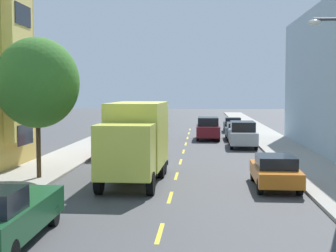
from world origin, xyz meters
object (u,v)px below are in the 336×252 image
at_px(delivery_box_truck, 136,138).
at_px(parked_hatchback_black, 233,125).
at_px(parked_wagon_teal, 237,131).
at_px(moving_burgundy_sedan, 208,128).
at_px(parked_wagon_sky, 135,131).
at_px(parked_wagon_charcoal, 155,119).
at_px(parked_sedan_orange, 275,171).
at_px(parked_pickup_forest, 0,215).
at_px(parked_suv_silver, 243,134).
at_px(street_tree_second, 37,83).
at_px(parked_suv_red, 116,141).

distance_m(delivery_box_truck, parked_hatchback_black, 29.14).
xyz_separation_m(parked_wagon_teal, moving_burgundy_sedan, (-2.47, 0.13, 0.18)).
relative_size(parked_wagon_sky, parked_wagon_charcoal, 1.01).
bearing_deg(moving_burgundy_sedan, parked_sedan_orange, -83.04).
bearing_deg(parked_pickup_forest, parked_hatchback_black, 77.26).
distance_m(parked_pickup_forest, parked_suv_silver, 25.81).
bearing_deg(parked_wagon_sky, parked_pickup_forest, -89.74).
bearing_deg(parked_suv_silver, street_tree_second, -126.34).
bearing_deg(moving_burgundy_sedan, delivery_box_truck, -100.03).
distance_m(delivery_box_truck, parked_suv_silver, 15.82).
height_order(delivery_box_truck, parked_hatchback_black, delivery_box_truck).
bearing_deg(moving_burgundy_sedan, parked_wagon_charcoal, 109.71).
xyz_separation_m(parked_wagon_teal, parked_suv_red, (-8.49, -11.44, 0.18)).
distance_m(street_tree_second, parked_sedan_orange, 11.53).
relative_size(parked_pickup_forest, parked_wagon_charcoal, 1.13).
bearing_deg(parked_pickup_forest, moving_burgundy_sedan, 78.68).
distance_m(street_tree_second, parked_suv_silver, 18.41).
bearing_deg(delivery_box_truck, parked_hatchback_black, 77.69).
bearing_deg(parked_suv_red, parked_wagon_charcoal, 90.33).
distance_m(parked_wagon_teal, parked_wagon_charcoal, 19.44).
xyz_separation_m(parked_hatchback_black, moving_burgundy_sedan, (-2.61, -8.12, 0.23)).
height_order(parked_wagon_sky, parked_suv_silver, parked_suv_silver).
height_order(parked_sedan_orange, parked_wagon_charcoal, parked_wagon_charcoal).
xyz_separation_m(delivery_box_truck, parked_suv_silver, (6.09, 14.57, -1.04)).
xyz_separation_m(parked_wagon_teal, parked_hatchback_black, (0.14, 8.25, -0.05)).
relative_size(parked_sedan_orange, parked_hatchback_black, 1.13).
height_order(parked_suv_red, parked_wagon_charcoal, parked_suv_red).
bearing_deg(parked_wagon_sky, parked_wagon_charcoal, 90.08).
distance_m(delivery_box_truck, parked_wagon_charcoal, 37.71).
relative_size(parked_suv_red, parked_suv_silver, 1.00).
xyz_separation_m(parked_sedan_orange, parked_suv_silver, (-0.12, 15.67, 0.24)).
bearing_deg(parked_pickup_forest, parked_sedan_orange, 45.14).
xyz_separation_m(street_tree_second, parked_hatchback_black, (10.81, 28.42, -3.82)).
bearing_deg(parked_wagon_charcoal, parked_suv_red, -89.67).
xyz_separation_m(street_tree_second, moving_burgundy_sedan, (8.20, 20.30, -3.59)).
xyz_separation_m(parked_wagon_sky, parked_wagon_charcoal, (-0.03, 18.30, 0.00)).
distance_m(parked_suv_red, parked_suv_silver, 10.32).
xyz_separation_m(parked_suv_red, parked_suv_silver, (8.52, 5.81, 0.00)).
bearing_deg(parked_hatchback_black, parked_wagon_teal, -91.00).
xyz_separation_m(street_tree_second, parked_suv_red, (2.18, 8.73, -3.59)).
distance_m(parked_hatchback_black, moving_burgundy_sedan, 8.53).
distance_m(parked_wagon_sky, parked_hatchback_black, 12.67).
relative_size(parked_pickup_forest, parked_suv_silver, 1.10).
relative_size(street_tree_second, moving_burgundy_sedan, 1.37).
bearing_deg(parked_hatchback_black, street_tree_second, -110.83).
height_order(delivery_box_truck, parked_wagon_teal, delivery_box_truck).
height_order(parked_wagon_teal, parked_pickup_forest, parked_pickup_forest).
bearing_deg(parked_sedan_orange, parked_suv_red, 131.24).
xyz_separation_m(parked_sedan_orange, parked_suv_red, (-8.64, 9.86, 0.24)).
relative_size(parked_hatchback_black, moving_burgundy_sedan, 0.84).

